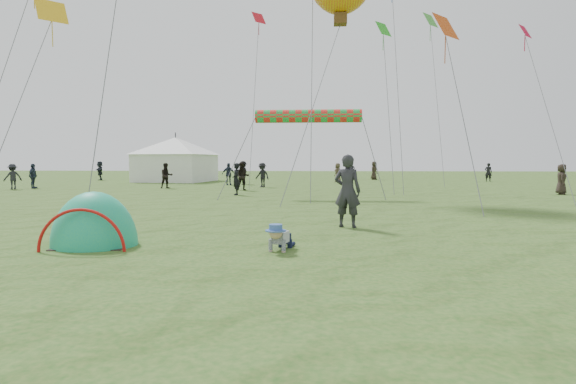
# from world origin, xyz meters

# --- Properties ---
(ground) EXTENTS (140.00, 140.00, 0.00)m
(ground) POSITION_xyz_m (0.00, 0.00, 0.00)
(ground) COLOR #235219
(crawling_toddler) EXTENTS (0.70, 0.86, 0.57)m
(crawling_toddler) POSITION_xyz_m (0.56, 0.76, 0.29)
(crawling_toddler) COLOR black
(crawling_toddler) RESTS_ON ground
(popup_tent) EXTENTS (1.91, 1.62, 2.30)m
(popup_tent) POSITION_xyz_m (-3.38, 1.02, 0.00)
(popup_tent) COLOR #11A08E
(popup_tent) RESTS_ON ground
(standing_adult) EXTENTS (0.82, 0.66, 1.96)m
(standing_adult) POSITION_xyz_m (2.10, 4.02, 0.98)
(standing_adult) COLOR #28272D
(standing_adult) RESTS_ON ground
(event_marquee) EXTENTS (6.76, 6.76, 4.07)m
(event_marquee) POSITION_xyz_m (-10.98, 29.99, 2.04)
(event_marquee) COLOR white
(event_marquee) RESTS_ON ground
(crowd_person_0) EXTENTS (0.58, 0.71, 1.67)m
(crowd_person_0) POSITION_xyz_m (-2.95, 15.02, 0.83)
(crowd_person_0) COLOR black
(crowd_person_0) RESTS_ON ground
(crowd_person_1) EXTENTS (0.88, 0.72, 1.70)m
(crowd_person_1) POSITION_xyz_m (-3.25, 18.69, 0.85)
(crowd_person_1) COLOR black
(crowd_person_1) RESTS_ON ground
(crowd_person_2) EXTENTS (1.03, 0.75, 1.62)m
(crowd_person_2) POSITION_xyz_m (-5.29, 24.53, 0.81)
(crowd_person_2) COLOR #232B3C
(crowd_person_2) RESTS_ON ground
(crowd_person_3) EXTENTS (1.10, 1.18, 1.60)m
(crowd_person_3) POSITION_xyz_m (-17.76, 18.72, 0.80)
(crowd_person_3) COLOR black
(crowd_person_3) RESTS_ON ground
(crowd_person_4) EXTENTS (0.78, 0.93, 1.61)m
(crowd_person_4) POSITION_xyz_m (14.15, 16.58, 0.81)
(crowd_person_4) COLOR black
(crowd_person_4) RESTS_ON ground
(crowd_person_5) EXTENTS (1.50, 1.45, 1.71)m
(crowd_person_5) POSITION_xyz_m (-13.39, 29.14, 0.85)
(crowd_person_5) COLOR #1E2F38
(crowd_person_5) RESTS_ON ground
(crowd_person_6) EXTENTS (0.69, 0.61, 1.60)m
(crowd_person_6) POSITION_xyz_m (15.86, 31.51, 0.80)
(crowd_person_6) COLOR black
(crowd_person_6) RESTS_ON ground
(crowd_person_7) EXTENTS (1.01, 0.96, 1.64)m
(crowd_person_7) POSITION_xyz_m (-8.51, 20.37, 0.82)
(crowd_person_7) COLOR black
(crowd_person_7) RESTS_ON ground
(crowd_person_8) EXTENTS (0.84, 1.00, 1.60)m
(crowd_person_8) POSITION_xyz_m (-13.18, 33.56, 0.80)
(crowd_person_8) COLOR black
(crowd_person_8) RESTS_ON ground
(crowd_person_9) EXTENTS (1.23, 1.05, 1.64)m
(crowd_person_9) POSITION_xyz_m (-2.48, 22.10, 0.82)
(crowd_person_9) COLOR black
(crowd_person_9) RESTS_ON ground
(crowd_person_10) EXTENTS (0.84, 0.93, 1.60)m
(crowd_person_10) POSITION_xyz_m (2.92, 29.67, 0.80)
(crowd_person_10) COLOR #443829
(crowd_person_10) RESTS_ON ground
(crowd_person_11) EXTENTS (1.33, 1.63, 1.74)m
(crowd_person_11) POSITION_xyz_m (-18.80, 32.02, 0.87)
(crowd_person_11) COLOR black
(crowd_person_11) RESTS_ON ground
(crowd_person_12) EXTENTS (0.66, 0.52, 1.61)m
(crowd_person_12) POSITION_xyz_m (4.49, 35.05, 0.80)
(crowd_person_12) COLOR black
(crowd_person_12) RESTS_ON ground
(crowd_person_14) EXTENTS (0.52, 0.98, 1.60)m
(crowd_person_14) POSITION_xyz_m (-17.10, 19.73, 0.80)
(crowd_person_14) COLOR #273245
(crowd_person_14) RESTS_ON ground
(crowd_person_15) EXTENTS (0.84, 1.24, 1.77)m
(crowd_person_15) POSITION_xyz_m (-4.36, 25.52, 0.88)
(crowd_person_15) COLOR black
(crowd_person_15) RESTS_ON ground
(crowd_person_16) EXTENTS (0.95, 1.01, 1.73)m
(crowd_person_16) POSITION_xyz_m (6.54, 34.71, 0.86)
(crowd_person_16) COLOR #2B231A
(crowd_person_16) RESTS_ON ground
(rainbow_tube_kite) EXTENTS (5.16, 0.64, 0.64)m
(rainbow_tube_kite) POSITION_xyz_m (0.81, 14.02, 3.96)
(rainbow_tube_kite) COLOR red
(diamond_kite_0) EXTENTS (1.02, 1.02, 0.83)m
(diamond_kite_0) POSITION_xyz_m (-3.00, 24.61, 11.99)
(diamond_kite_0) COLOR red
(diamond_kite_1) EXTENTS (1.34, 1.34, 1.09)m
(diamond_kite_1) POSITION_xyz_m (-10.69, 11.85, 8.51)
(diamond_kite_1) COLOR yellow
(diamond_kite_3) EXTENTS (1.10, 1.10, 0.90)m
(diamond_kite_3) POSITION_xyz_m (5.29, 20.73, 9.95)
(diamond_kite_3) COLOR green
(diamond_kite_6) EXTENTS (0.82, 0.82, 0.67)m
(diamond_kite_6) POSITION_xyz_m (11.40, 15.16, 8.12)
(diamond_kite_6) COLOR red
(diamond_kite_7) EXTENTS (1.31, 1.31, 1.07)m
(diamond_kite_7) POSITION_xyz_m (6.63, 11.62, 7.43)
(diamond_kite_7) COLOR #CE460C
(diamond_kite_9) EXTENTS (1.34, 1.34, 1.10)m
(diamond_kite_9) POSITION_xyz_m (9.88, 28.01, 12.61)
(diamond_kite_9) COLOR green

